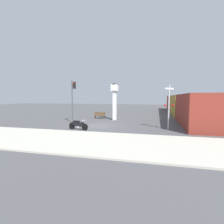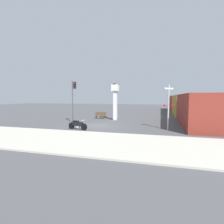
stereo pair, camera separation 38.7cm
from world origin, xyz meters
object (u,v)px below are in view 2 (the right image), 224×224
at_px(freight_train, 182,105).
at_px(railroad_crossing_signal, 168,106).
at_px(motorcycle, 78,125).
at_px(bench, 100,115).
at_px(traffic_light, 74,95).
at_px(clock_tower, 115,96).

relative_size(freight_train, railroad_crossing_signal, 7.97).
relative_size(motorcycle, railroad_crossing_signal, 0.50).
bearing_deg(freight_train, railroad_crossing_signal, -100.95).
height_order(railroad_crossing_signal, bench, railroad_crossing_signal).
bearing_deg(railroad_crossing_signal, bench, 143.33).
xyz_separation_m(freight_train, railroad_crossing_signal, (-2.86, -14.78, 0.58)).
bearing_deg(motorcycle, traffic_light, 134.05).
distance_m(traffic_light, railroad_crossing_signal, 10.92).
distance_m(motorcycle, railroad_crossing_signal, 8.67).
xyz_separation_m(traffic_light, railroad_crossing_signal, (10.70, -1.90, -1.09)).
bearing_deg(motorcycle, clock_tower, 90.40).
bearing_deg(clock_tower, traffic_light, -136.97).
relative_size(clock_tower, railroad_crossing_signal, 1.19).
bearing_deg(bench, freight_train, 34.17).
bearing_deg(railroad_crossing_signal, freight_train, 79.05).
distance_m(clock_tower, freight_train, 13.16).
relative_size(clock_tower, freight_train, 0.15).
bearing_deg(clock_tower, motorcycle, -101.74).
height_order(freight_train, railroad_crossing_signal, railroad_crossing_signal).
bearing_deg(freight_train, traffic_light, -136.47).
relative_size(traffic_light, bench, 3.10).
bearing_deg(freight_train, bench, -145.83).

